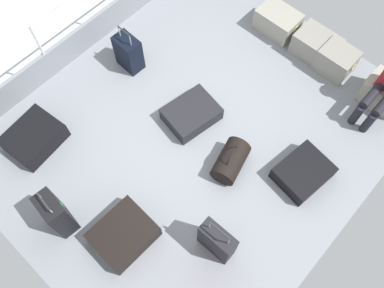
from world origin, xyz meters
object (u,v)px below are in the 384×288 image
at_px(cargo_crate_0, 278,21).
at_px(suitcase_2, 34,138).
at_px(cargo_crate_2, 336,61).
at_px(cargo_crate_3, 384,93).
at_px(suitcase_0, 303,173).
at_px(suitcase_1, 217,241).
at_px(suitcase_3, 124,235).
at_px(cargo_crate_1, 316,46).
at_px(suitcase_5, 129,53).
at_px(suitcase_7, 57,214).
at_px(duffel_bag, 231,161).
at_px(suitcase_6, 191,114).

height_order(cargo_crate_0, suitcase_2, cargo_crate_0).
height_order(cargo_crate_2, cargo_crate_3, cargo_crate_2).
height_order(suitcase_0, suitcase_2, suitcase_2).
bearing_deg(cargo_crate_2, cargo_crate_3, -0.17).
bearing_deg(cargo_crate_2, suitcase_1, -81.96).
distance_m(suitcase_1, suitcase_3, 1.10).
relative_size(cargo_crate_2, cargo_crate_3, 0.90).
relative_size(cargo_crate_0, cargo_crate_2, 1.25).
relative_size(cargo_crate_2, suitcase_3, 0.75).
height_order(cargo_crate_1, suitcase_0, cargo_crate_1).
distance_m(cargo_crate_3, suitcase_1, 3.11).
xyz_separation_m(suitcase_0, suitcase_1, (-0.22, -1.42, 0.18)).
relative_size(cargo_crate_2, suitcase_5, 0.71).
xyz_separation_m(cargo_crate_2, suitcase_7, (-1.11, -4.11, 0.16)).
height_order(cargo_crate_3, suitcase_1, suitcase_1).
height_order(suitcase_0, suitcase_7, suitcase_7).
xyz_separation_m(cargo_crate_0, cargo_crate_3, (1.85, -0.04, 0.01)).
distance_m(cargo_crate_0, cargo_crate_3, 1.85).
relative_size(cargo_crate_3, duffel_bag, 0.96).
relative_size(suitcase_7, duffel_bag, 1.35).
xyz_separation_m(suitcase_0, suitcase_7, (-1.76, -2.44, 0.24)).
bearing_deg(suitcase_2, cargo_crate_3, 50.57).
bearing_deg(cargo_crate_0, cargo_crate_2, -2.25).
bearing_deg(cargo_crate_2, suitcase_5, -138.97).
height_order(suitcase_1, suitcase_3, suitcase_1).
distance_m(cargo_crate_1, cargo_crate_3, 1.15).
relative_size(suitcase_2, suitcase_3, 1.08).
bearing_deg(cargo_crate_0, suitcase_6, -86.94).
bearing_deg(cargo_crate_1, suitcase_1, -75.53).
bearing_deg(duffel_bag, suitcase_7, -117.49).
distance_m(cargo_crate_3, suitcase_3, 3.93).
relative_size(suitcase_0, suitcase_7, 0.88).
relative_size(suitcase_5, suitcase_7, 0.90).
distance_m(cargo_crate_2, suitcase_2, 4.29).
distance_m(cargo_crate_0, cargo_crate_2, 1.07).
xyz_separation_m(cargo_crate_3, suitcase_7, (-1.89, -4.11, 0.17)).
relative_size(cargo_crate_2, suitcase_7, 0.64).
xyz_separation_m(cargo_crate_1, suitcase_1, (0.81, -3.13, 0.11)).
bearing_deg(suitcase_1, suitcase_2, -167.90).
xyz_separation_m(suitcase_0, suitcase_6, (-1.61, -0.32, -0.00)).
bearing_deg(suitcase_5, suitcase_2, -90.02).
xyz_separation_m(cargo_crate_1, suitcase_2, (-1.86, -3.70, -0.05)).
xyz_separation_m(suitcase_0, suitcase_5, (-2.88, -0.26, 0.16)).
bearing_deg(cargo_crate_3, suitcase_6, -131.12).
bearing_deg(suitcase_2, suitcase_0, 34.63).
relative_size(cargo_crate_0, cargo_crate_3, 1.12).
bearing_deg(suitcase_5, cargo_crate_2, 41.03).
height_order(suitcase_0, duffel_bag, duffel_bag).
relative_size(suitcase_1, suitcase_2, 1.05).
relative_size(cargo_crate_2, suitcase_6, 0.68).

